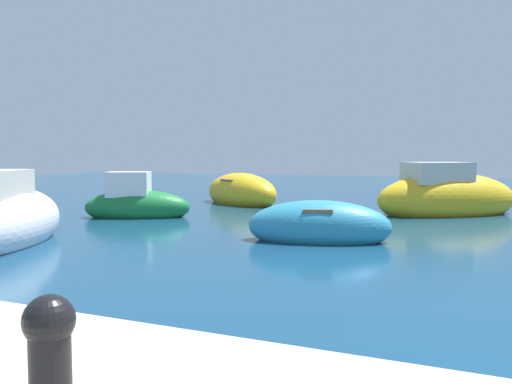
{
  "coord_description": "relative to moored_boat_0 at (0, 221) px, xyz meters",
  "views": [
    {
      "loc": [
        -2.54,
        -5.76,
        1.96
      ],
      "look_at": [
        -8.99,
        8.89,
        0.8
      ],
      "focal_mm": 37.71,
      "sensor_mm": 36.0,
      "label": 1
    }
  ],
  "objects": [
    {
      "name": "moored_boat_6",
      "position": [
        6.04,
        3.26,
        -0.18
      ],
      "size": [
        3.41,
        2.05,
        1.18
      ],
      "rotation": [
        0.0,
        0.0,
        0.25
      ],
      "color": "teal",
      "rests_on": "ground"
    },
    {
      "name": "mooring_bollard",
      "position": [
        7.24,
        -5.89,
        0.35
      ],
      "size": [
        0.3,
        0.3,
        0.65
      ],
      "color": "black",
      "rests_on": "quay_promenade"
    },
    {
      "name": "moored_boat_7",
      "position": [
        0.65,
        10.59,
        -0.09
      ],
      "size": [
        4.37,
        3.62,
        1.54
      ],
      "rotation": [
        0.0,
        0.0,
        5.72
      ],
      "color": "gold",
      "rests_on": "ground"
    },
    {
      "name": "moored_boat_3",
      "position": [
        -0.41,
        5.32,
        -0.1
      ],
      "size": [
        3.42,
        2.44,
        1.63
      ],
      "rotation": [
        0.0,
        0.0,
        0.43
      ],
      "color": "#197233",
      "rests_on": "ground"
    },
    {
      "name": "moored_boat_0",
      "position": [
        0.0,
        0.0,
        0.0
      ],
      "size": [
        3.42,
        4.97,
        1.97
      ],
      "rotation": [
        0.0,
        0.0,
        1.96
      ],
      "color": "white",
      "rests_on": "ground"
    },
    {
      "name": "moored_boat_1",
      "position": [
        8.22,
        9.91,
        0.04
      ],
      "size": [
        4.98,
        4.45,
        2.06
      ],
      "rotation": [
        0.0,
        0.0,
        0.66
      ],
      "color": "gold",
      "rests_on": "ground"
    }
  ]
}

